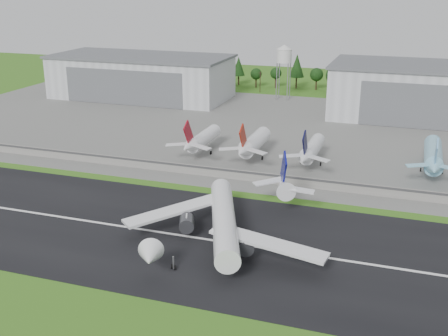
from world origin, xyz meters
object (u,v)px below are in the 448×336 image
at_px(parked_jet_red_a, 201,140).
at_px(parked_jet_red_b, 252,144).
at_px(main_airliner, 223,225).
at_px(parked_jet_navy, 311,150).
at_px(parked_jet_skyblue, 433,157).

xyz_separation_m(parked_jet_red_a, parked_jet_red_b, (20.07, 0.06, 0.34)).
height_order(main_airliner, parked_jet_red_a, main_airliner).
relative_size(parked_jet_red_a, parked_jet_navy, 1.00).
height_order(parked_jet_navy, parked_jet_skyblue, parked_jet_skyblue).
bearing_deg(parked_jet_skyblue, parked_jet_red_a, -176.45).
height_order(parked_jet_red_a, parked_jet_skyblue, parked_jet_skyblue).
bearing_deg(main_airliner, parked_jet_red_a, -85.53).
bearing_deg(main_airliner, parked_jet_navy, -119.08).
xyz_separation_m(main_airliner, parked_jet_navy, (9.51, 66.91, 0.98)).
height_order(parked_jet_red_a, parked_jet_red_b, parked_jet_red_b).
bearing_deg(main_airliner, parked_jet_red_b, -101.01).
relative_size(parked_jet_red_a, parked_jet_skyblue, 0.84).
bearing_deg(main_airliner, parked_jet_skyblue, -145.80).
distance_m(parked_jet_red_b, parked_jet_skyblue, 62.05).
bearing_deg(parked_jet_skyblue, main_airliner, -124.81).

